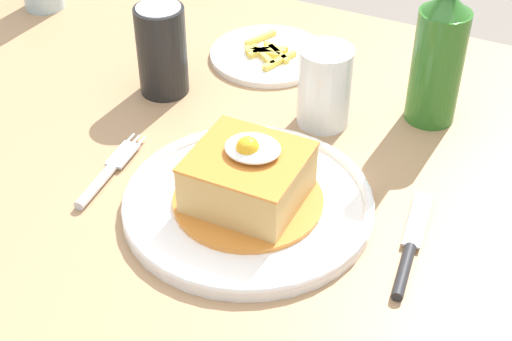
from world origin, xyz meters
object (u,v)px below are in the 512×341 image
fork (105,176)px  knife (408,255)px  side_plate_fries (269,55)px  drinking_glass (324,91)px  soda_can (162,50)px  beer_bottle_green (440,50)px  main_plate (248,202)px

fork → knife: same height
side_plate_fries → drinking_glass: bearing=-41.5°
soda_can → beer_bottle_green: bearing=15.2°
main_plate → fork: size_ratio=1.97×
main_plate → soda_can: bearing=140.9°
knife → drinking_glass: (-0.17, 0.20, 0.04)m
knife → beer_bottle_green: size_ratio=0.62×
beer_bottle_green → knife: bearing=-78.7°
beer_bottle_green → main_plate: bearing=-116.4°
knife → soda_can: 0.43m
soda_can → drinking_glass: (0.22, 0.02, -0.02)m
soda_can → drinking_glass: size_ratio=1.18×
main_plate → side_plate_fries: 0.33m
fork → drinking_glass: drinking_glass is taller
fork → beer_bottle_green: size_ratio=0.53×
drinking_glass → side_plate_fries: bearing=138.5°
soda_can → beer_bottle_green: 0.36m
side_plate_fries → knife: bearing=-45.6°
soda_can → knife: bearing=-23.5°
main_plate → beer_bottle_green: bearing=63.6°
fork → side_plate_fries: side_plate_fries is taller
main_plate → drinking_glass: bearing=86.9°
knife → soda_can: size_ratio=1.34×
side_plate_fries → soda_can: bearing=-122.9°
main_plate → side_plate_fries: (-0.12, 0.31, -0.00)m
beer_bottle_green → drinking_glass: beer_bottle_green is taller
main_plate → drinking_glass: size_ratio=2.66×
main_plate → knife: bearing=-0.0°
main_plate → fork: (-0.17, -0.03, -0.00)m
main_plate → beer_bottle_green: 0.31m
beer_bottle_green → side_plate_fries: beer_bottle_green is taller
beer_bottle_green → fork: bearing=-136.2°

